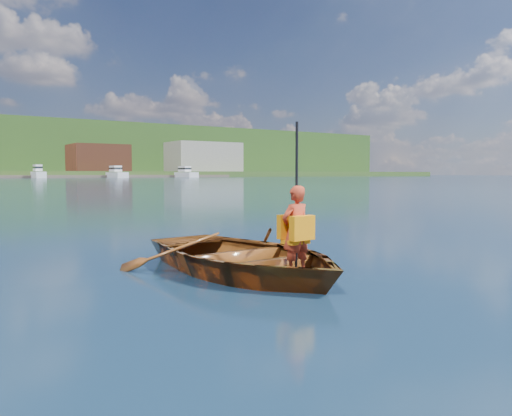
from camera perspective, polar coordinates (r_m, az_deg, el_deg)
name	(u,v)px	position (r m, az deg, el deg)	size (l,w,h in m)	color
ground	(166,270)	(7.18, -10.26, -7.02)	(600.00, 600.00, 0.00)	#0B1D3B
rowboat	(243,257)	(6.83, -1.52, -5.59)	(2.87, 3.82, 0.75)	#69280C
child_paddler	(296,230)	(6.17, 4.55, -2.51)	(0.43, 0.36, 1.91)	#C0391F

